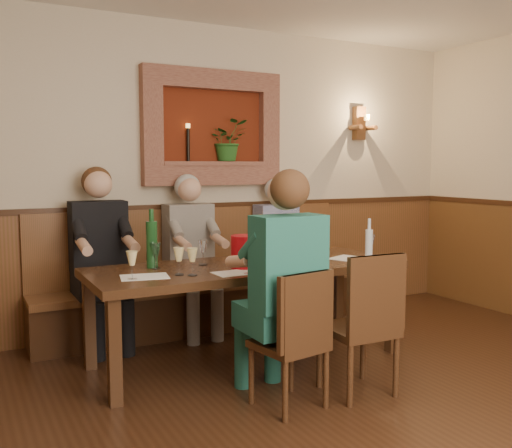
{
  "coord_description": "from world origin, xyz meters",
  "views": [
    {
      "loc": [
        -1.95,
        -1.98,
        1.5
      ],
      "look_at": [
        0.1,
        1.9,
        1.05
      ],
      "focal_mm": 40.0,
      "sensor_mm": 36.0,
      "label": 1
    }
  ],
  "objects_px": {
    "wine_bottle_green_a": "(261,243)",
    "person_bench_left": "(102,273)",
    "dining_table": "(248,274)",
    "person_chair_front": "(280,306)",
    "chair_near_left": "(290,367)",
    "wine_bottle_green_b": "(152,243)",
    "bench": "(201,294)",
    "chair_near_right": "(359,352)",
    "person_bench_mid": "(193,269)",
    "person_bench_right": "(281,263)",
    "water_bottle": "(369,243)",
    "spittoon_bucket": "(245,252)"
  },
  "relations": [
    {
      "from": "person_bench_left",
      "to": "wine_bottle_green_a",
      "type": "distance_m",
      "value": 1.35
    },
    {
      "from": "dining_table",
      "to": "person_bench_mid",
      "type": "distance_m",
      "value": 0.85
    },
    {
      "from": "water_bottle",
      "to": "person_chair_front",
      "type": "bearing_deg",
      "value": -155.13
    },
    {
      "from": "wine_bottle_green_a",
      "to": "water_bottle",
      "type": "distance_m",
      "value": 0.88
    },
    {
      "from": "person_bench_mid",
      "to": "wine_bottle_green_a",
      "type": "xyz_separation_m",
      "value": [
        0.24,
        -0.83,
        0.31
      ]
    },
    {
      "from": "person_chair_front",
      "to": "spittoon_bucket",
      "type": "xyz_separation_m",
      "value": [
        0.08,
        0.65,
        0.26
      ]
    },
    {
      "from": "chair_near_left",
      "to": "wine_bottle_green_b",
      "type": "distance_m",
      "value": 1.39
    },
    {
      "from": "dining_table",
      "to": "wine_bottle_green_a",
      "type": "relative_size",
      "value": 6.35
    },
    {
      "from": "person_chair_front",
      "to": "chair_near_right",
      "type": "bearing_deg",
      "value": -15.94
    },
    {
      "from": "chair_near_right",
      "to": "person_bench_right",
      "type": "xyz_separation_m",
      "value": [
        0.43,
        1.76,
        0.29
      ]
    },
    {
      "from": "wine_bottle_green_a",
      "to": "person_bench_left",
      "type": "bearing_deg",
      "value": 141.08
    },
    {
      "from": "water_bottle",
      "to": "spittoon_bucket",
      "type": "bearing_deg",
      "value": 172.84
    },
    {
      "from": "dining_table",
      "to": "bench",
      "type": "relative_size",
      "value": 0.8
    },
    {
      "from": "dining_table",
      "to": "chair_near_left",
      "type": "xyz_separation_m",
      "value": [
        -0.16,
        -0.9,
        -0.42
      ]
    },
    {
      "from": "person_bench_left",
      "to": "spittoon_bucket",
      "type": "distance_m",
      "value": 1.29
    },
    {
      "from": "spittoon_bucket",
      "to": "wine_bottle_green_a",
      "type": "relative_size",
      "value": 0.63
    },
    {
      "from": "chair_near_left",
      "to": "person_bench_left",
      "type": "height_order",
      "value": "person_bench_left"
    },
    {
      "from": "person_bench_left",
      "to": "wine_bottle_green_b",
      "type": "height_order",
      "value": "person_bench_left"
    },
    {
      "from": "chair_near_left",
      "to": "person_bench_left",
      "type": "xyz_separation_m",
      "value": [
        -0.76,
        1.73,
        0.37
      ]
    },
    {
      "from": "person_bench_mid",
      "to": "wine_bottle_green_b",
      "type": "height_order",
      "value": "person_bench_mid"
    },
    {
      "from": "bench",
      "to": "chair_near_left",
      "type": "relative_size",
      "value": 3.44
    },
    {
      "from": "chair_near_right",
      "to": "person_bench_left",
      "type": "distance_m",
      "value": 2.19
    },
    {
      "from": "person_bench_mid",
      "to": "water_bottle",
      "type": "distance_m",
      "value": 1.56
    },
    {
      "from": "person_bench_mid",
      "to": "spittoon_bucket",
      "type": "xyz_separation_m",
      "value": [
        0.04,
        -0.96,
        0.28
      ]
    },
    {
      "from": "wine_bottle_green_b",
      "to": "dining_table",
      "type": "bearing_deg",
      "value": -16.2
    },
    {
      "from": "person_bench_mid",
      "to": "wine_bottle_green_a",
      "type": "height_order",
      "value": "person_bench_mid"
    },
    {
      "from": "water_bottle",
      "to": "wine_bottle_green_b",
      "type": "bearing_deg",
      "value": 164.57
    },
    {
      "from": "chair_near_left",
      "to": "water_bottle",
      "type": "relative_size",
      "value": 2.63
    },
    {
      "from": "person_chair_front",
      "to": "chair_near_left",
      "type": "bearing_deg",
      "value": -88.59
    },
    {
      "from": "spittoon_bucket",
      "to": "wine_bottle_green_b",
      "type": "xyz_separation_m",
      "value": [
        -0.6,
        0.32,
        0.06
      ]
    },
    {
      "from": "chair_near_right",
      "to": "wine_bottle_green_a",
      "type": "height_order",
      "value": "wine_bottle_green_a"
    },
    {
      "from": "chair_near_left",
      "to": "chair_near_right",
      "type": "xyz_separation_m",
      "value": [
        0.51,
        -0.03,
        0.02
      ]
    },
    {
      "from": "chair_near_left",
      "to": "person_bench_right",
      "type": "bearing_deg",
      "value": 52.08
    },
    {
      "from": "person_bench_left",
      "to": "wine_bottle_green_a",
      "type": "height_order",
      "value": "person_bench_left"
    },
    {
      "from": "chair_near_right",
      "to": "wine_bottle_green_b",
      "type": "distance_m",
      "value": 1.66
    },
    {
      "from": "bench",
      "to": "chair_near_right",
      "type": "bearing_deg",
      "value": -79.29
    },
    {
      "from": "dining_table",
      "to": "spittoon_bucket",
      "type": "distance_m",
      "value": 0.25
    },
    {
      "from": "bench",
      "to": "chair_near_right",
      "type": "height_order",
      "value": "bench"
    },
    {
      "from": "chair_near_right",
      "to": "person_bench_right",
      "type": "bearing_deg",
      "value": 78.66
    },
    {
      "from": "person_bench_left",
      "to": "person_chair_front",
      "type": "distance_m",
      "value": 1.78
    },
    {
      "from": "wine_bottle_green_b",
      "to": "bench",
      "type": "bearing_deg",
      "value": 47.27
    },
    {
      "from": "person_bench_right",
      "to": "dining_table",
      "type": "bearing_deg",
      "value": -133.04
    },
    {
      "from": "dining_table",
      "to": "person_chair_front",
      "type": "height_order",
      "value": "person_chair_front"
    },
    {
      "from": "person_bench_right",
      "to": "bench",
      "type": "bearing_deg",
      "value": 172.42
    },
    {
      "from": "dining_table",
      "to": "water_bottle",
      "type": "bearing_deg",
      "value": -14.88
    },
    {
      "from": "wine_bottle_green_a",
      "to": "person_chair_front",
      "type": "bearing_deg",
      "value": -109.62
    },
    {
      "from": "bench",
      "to": "wine_bottle_green_b",
      "type": "height_order",
      "value": "wine_bottle_green_b"
    },
    {
      "from": "wine_bottle_green_b",
      "to": "person_chair_front",
      "type": "bearing_deg",
      "value": -61.69
    },
    {
      "from": "chair_near_right",
      "to": "person_bench_mid",
      "type": "xyz_separation_m",
      "value": [
        -0.47,
        1.76,
        0.31
      ]
    },
    {
      "from": "chair_near_left",
      "to": "dining_table",
      "type": "bearing_deg",
      "value": 70.54
    }
  ]
}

